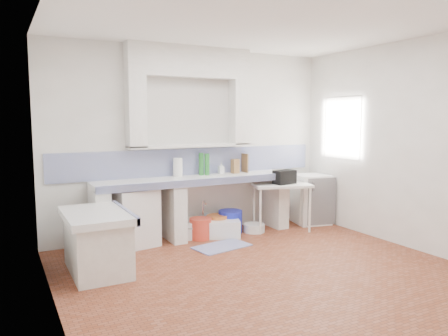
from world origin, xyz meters
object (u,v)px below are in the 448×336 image
side_table (281,207)px  sink (208,228)px  stove (134,217)px  fridge (311,199)px

side_table → sink: bearing=-173.6°
stove → side_table: size_ratio=0.90×
sink → fridge: bearing=19.5°
sink → stove: bearing=-159.9°
fridge → side_table: bearing=-155.5°
sink → side_table: size_ratio=1.04×
sink → side_table: side_table is taller
side_table → fridge: fridge is taller
stove → side_table: bearing=-15.8°
sink → fridge: size_ratio=1.12×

